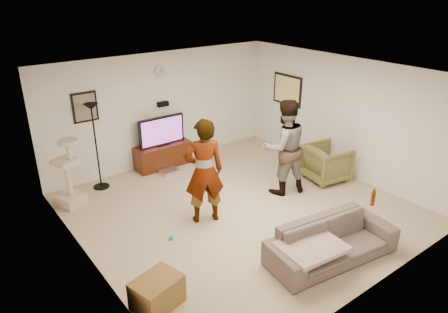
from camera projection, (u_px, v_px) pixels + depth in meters
floor at (239, 209)px, 7.64m from camera, size 5.50×5.50×0.02m
ceiling at (242, 73)px, 6.65m from camera, size 5.50×5.50×0.02m
wall_back at (162, 109)px, 9.16m from camera, size 5.50×0.04×2.50m
wall_front at (380, 211)px, 5.13m from camera, size 5.50×0.04×2.50m
wall_left at (84, 191)px, 5.62m from camera, size 0.04×5.50×2.50m
wall_right at (342, 116)px, 8.67m from camera, size 0.04×5.50×2.50m
wall_clock at (160, 71)px, 8.80m from camera, size 0.26×0.04×0.26m
wall_speaker at (163, 104)px, 9.06m from camera, size 0.25×0.10×0.10m
picture_back at (85, 107)px, 8.06m from camera, size 0.42×0.03×0.52m
picture_right at (287, 90)px, 9.74m from camera, size 0.03×0.78×0.62m
tv_stand at (163, 155)px, 9.27m from camera, size 1.27×0.45×0.53m
console_box at (169, 171)px, 9.02m from camera, size 0.40×0.30×0.07m
tv at (161, 131)px, 9.04m from camera, size 1.07×0.08×0.64m
tv_screen at (162, 131)px, 9.01m from camera, size 0.99×0.01×0.56m
floor_lamp at (96, 147)px, 8.08m from camera, size 0.32×0.32×1.75m
cat_tree at (67, 173)px, 7.51m from camera, size 0.54×0.54×1.30m
person_left at (204, 172)px, 6.92m from camera, size 0.80×0.66×1.86m
person_right at (284, 147)px, 7.90m from camera, size 1.08×0.94×1.88m
sofa at (332, 241)px, 6.16m from camera, size 2.12×1.07×0.59m
throw_blanket at (312, 247)px, 5.87m from camera, size 0.96×0.78×0.06m
beer_bottle at (373, 198)px, 6.51m from camera, size 0.06×0.06×0.25m
armchair at (326, 163)px, 8.61m from camera, size 0.96×0.94×0.76m
side_table at (157, 292)px, 5.30m from camera, size 0.70×0.59×0.40m
toy_ball at (171, 238)px, 6.70m from camera, size 0.07×0.07×0.07m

